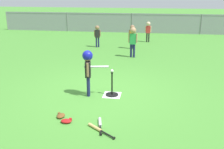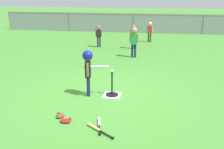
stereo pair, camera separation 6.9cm
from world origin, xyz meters
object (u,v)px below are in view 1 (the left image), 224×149
at_px(fielder_near_left, 133,38).
at_px(fielder_deep_left, 97,33).
at_px(spare_bat_wood, 97,129).
at_px(glove_near_bats, 66,121).
at_px(fielder_near_right, 132,34).
at_px(glove_by_plate, 61,116).
at_px(spare_bat_silver, 100,124).
at_px(baseball_on_tee, 112,71).
at_px(fielder_deep_center, 148,29).
at_px(batter_child, 88,64).
at_px(batting_tee, 112,92).

bearing_deg(fielder_near_left, fielder_deep_left, 136.77).
relative_size(fielder_near_left, spare_bat_wood, 1.95).
bearing_deg(spare_bat_wood, glove_near_bats, 163.48).
relative_size(fielder_near_right, glove_by_plate, 4.52).
bearing_deg(spare_bat_silver, spare_bat_wood, -93.37).
bearing_deg(baseball_on_tee, fielder_deep_center, 83.72).
bearing_deg(batter_child, spare_bat_silver, -68.84).
height_order(fielder_near_left, spare_bat_silver, fielder_near_left).
relative_size(fielder_near_left, fielder_deep_center, 1.16).
distance_m(fielder_deep_center, spare_bat_wood, 8.84).
relative_size(baseball_on_tee, fielder_deep_left, 0.07).
distance_m(batter_child, fielder_deep_left, 5.67).
distance_m(fielder_deep_center, glove_by_plate, 8.56).
relative_size(fielder_near_left, glove_by_plate, 5.04).
xyz_separation_m(batter_child, fielder_near_left, (0.81, 3.99, -0.07)).
height_order(batter_child, fielder_near_left, fielder_near_left).
bearing_deg(spare_bat_wood, glove_by_plate, 154.80).
bearing_deg(spare_bat_wood, spare_bat_silver, 86.63).
bearing_deg(batting_tee, fielder_deep_center, 83.72).
height_order(spare_bat_wood, glove_near_bats, glove_near_bats).
relative_size(batter_child, fielder_deep_left, 1.18).
bearing_deg(glove_by_plate, spare_bat_silver, -13.42).
bearing_deg(baseball_on_tee, fielder_near_right, 88.88).
bearing_deg(baseball_on_tee, fielder_deep_left, 105.01).
distance_m(fielder_near_left, fielder_near_right, 1.51).
distance_m(batter_child, fielder_near_right, 5.54).
distance_m(fielder_near_left, glove_by_plate, 5.40).
distance_m(fielder_near_left, spare_bat_wood, 5.69).
height_order(batter_child, spare_bat_silver, batter_child).
bearing_deg(glove_by_plate, fielder_deep_left, 94.88).
bearing_deg(glove_near_bats, spare_bat_wood, -16.52).
xyz_separation_m(batting_tee, baseball_on_tee, (0.00, 0.00, 0.55)).
bearing_deg(glove_by_plate, spare_bat_wood, -25.20).
distance_m(fielder_deep_left, fielder_deep_center, 2.72).
distance_m(fielder_near_left, spare_bat_silver, 5.50).
height_order(spare_bat_wood, glove_by_plate, glove_by_plate).
relative_size(fielder_deep_left, glove_by_plate, 4.24).
height_order(batting_tee, batter_child, batter_child).
height_order(baseball_on_tee, fielder_near_left, fielder_near_left).
xyz_separation_m(fielder_near_left, fielder_deep_center, (0.54, 3.14, -0.10)).
bearing_deg(batter_child, fielder_near_right, 82.95).
bearing_deg(fielder_deep_left, batter_child, -80.86).
relative_size(batting_tee, fielder_near_right, 0.58).
xyz_separation_m(baseball_on_tee, spare_bat_silver, (-0.01, -1.55, -0.61)).
height_order(fielder_deep_center, glove_near_bats, fielder_deep_center).
xyz_separation_m(baseball_on_tee, spare_bat_wood, (-0.02, -1.75, -0.61)).
bearing_deg(glove_near_bats, batting_tee, 65.50).
distance_m(fielder_deep_left, spare_bat_silver, 7.23).
bearing_deg(batting_tee, glove_near_bats, -114.50).
bearing_deg(fielder_deep_center, fielder_near_left, -99.71).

